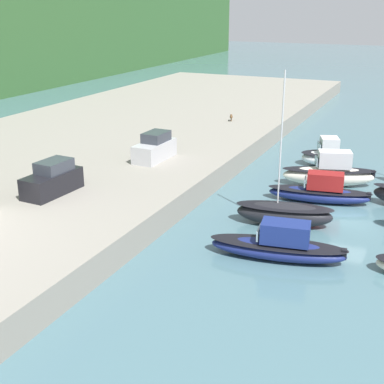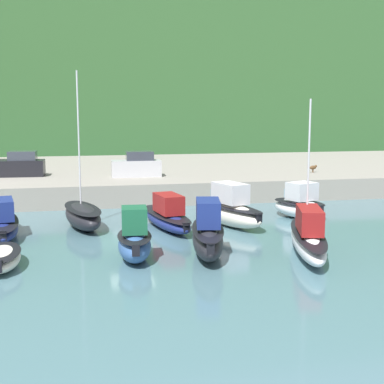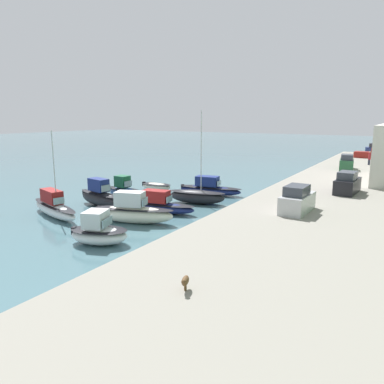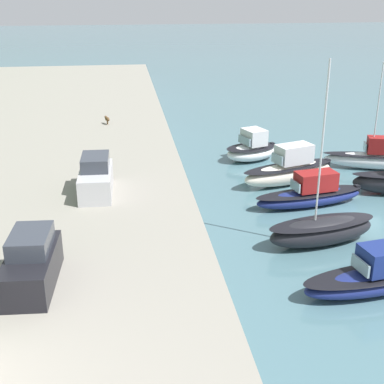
% 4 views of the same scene
% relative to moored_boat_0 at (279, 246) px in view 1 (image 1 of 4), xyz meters
% --- Properties ---
extents(ground_plane, '(320.00, 320.00, 0.00)m').
position_rel_moored_boat_0_xyz_m(ground_plane, '(7.52, -2.65, -0.78)').
color(ground_plane, '#476B75').
extents(quay_promenade, '(107.76, 28.41, 1.74)m').
position_rel_moored_boat_0_xyz_m(quay_promenade, '(7.52, 21.64, 0.09)').
color(quay_promenade, gray).
rests_on(quay_promenade, ground_plane).
extents(moored_boat_0, '(3.21, 7.87, 2.20)m').
position_rel_moored_boat_0_xyz_m(moored_boat_0, '(0.00, 0.00, 0.00)').
color(moored_boat_0, navy).
rests_on(moored_boat_0, ground_plane).
extents(moored_boat_1, '(3.11, 6.46, 9.79)m').
position_rel_moored_boat_0_xyz_m(moored_boat_1, '(4.78, 1.03, 0.02)').
color(moored_boat_1, black).
rests_on(moored_boat_1, ground_plane).
extents(moored_boat_2, '(2.99, 7.48, 2.20)m').
position_rel_moored_boat_0_xyz_m(moored_boat_2, '(9.98, -0.19, -0.00)').
color(moored_boat_2, navy).
rests_on(moored_boat_2, ground_plane).
extents(moored_boat_3, '(4.05, 7.40, 2.78)m').
position_rel_moored_boat_0_xyz_m(moored_boat_3, '(13.97, -0.04, 0.24)').
color(moored_boat_3, white).
rests_on(moored_boat_3, ground_plane).
extents(moored_boat_4, '(3.77, 4.87, 2.48)m').
position_rel_moored_boat_0_xyz_m(moored_boat_4, '(19.53, 1.29, 0.12)').
color(moored_boat_4, white).
rests_on(moored_boat_4, ground_plane).
extents(parked_car_2, '(4.29, 2.02, 2.16)m').
position_rel_moored_boat_0_xyz_m(parked_car_2, '(-0.34, 15.14, 1.88)').
color(parked_car_2, black).
rests_on(parked_car_2, quay_promenade).
extents(parked_car_3, '(4.24, 1.90, 2.16)m').
position_rel_moored_boat_0_xyz_m(parked_car_3, '(9.52, 12.93, 1.88)').
color(parked_car_3, '#B7B7BC').
rests_on(parked_car_3, quay_promenade).
extents(dog_on_quay, '(0.87, 0.57, 0.68)m').
position_rel_moored_boat_0_xyz_m(dog_on_quay, '(25.66, 12.56, 1.42)').
color(dog_on_quay, brown).
rests_on(dog_on_quay, quay_promenade).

